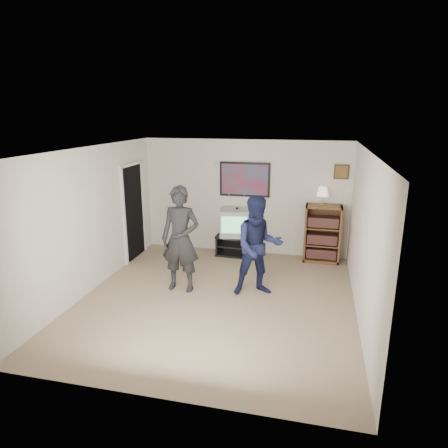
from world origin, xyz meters
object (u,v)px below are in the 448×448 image
at_px(bookshelf, 322,234).
at_px(person_short, 258,246).
at_px(media_stand, 238,245).
at_px(person_tall, 181,239).
at_px(crt_television, 237,222).

bearing_deg(bookshelf, person_short, -119.77).
relative_size(media_stand, bookshelf, 0.77).
xyz_separation_m(media_stand, bookshelf, (1.79, 0.05, 0.38)).
relative_size(bookshelf, person_tall, 0.65).
bearing_deg(person_tall, crt_television, 74.47).
xyz_separation_m(crt_television, person_short, (0.74, -1.83, 0.12)).
distance_m(media_stand, bookshelf, 1.83).
bearing_deg(person_tall, person_short, 7.09).
bearing_deg(bookshelf, person_tall, -140.15).
bearing_deg(media_stand, person_short, -65.60).
xyz_separation_m(crt_television, bookshelf, (1.82, 0.05, -0.14)).
xyz_separation_m(media_stand, person_short, (0.71, -1.83, 0.64)).
height_order(media_stand, bookshelf, bookshelf).
xyz_separation_m(media_stand, crt_television, (-0.03, 0.00, 0.52)).
bearing_deg(crt_television, person_tall, -115.27).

